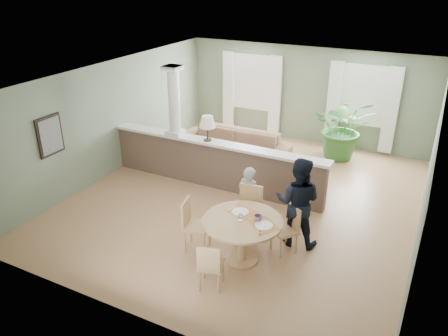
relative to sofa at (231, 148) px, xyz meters
The scene contains 12 objects.
ground 1.93m from the sofa, 54.16° to the right, with size 8.00×8.00×0.00m, color tan.
room_shell 1.96m from the sofa, 39.90° to the right, with size 7.02×8.02×2.71m.
pony_wall 1.36m from the sofa, 85.09° to the right, with size 5.32×0.38×2.70m.
sofa is the anchor object (origin of this frame).
houseplant 2.98m from the sofa, 34.66° to the left, with size 1.51×1.31×1.67m, color #306829.
dining_table 4.12m from the sofa, 61.33° to the right, with size 1.35×1.35×0.92m.
chair_far_boy 3.35m from the sofa, 58.41° to the right, with size 0.51×0.51×1.02m.
chair_far_man 3.92m from the sofa, 49.29° to the right, with size 0.56×0.56×0.88m.
chair_near 4.86m from the sofa, 67.88° to the right, with size 0.47×0.47×0.84m.
chair_side 3.80m from the sofa, 74.39° to the right, with size 0.52×0.52×0.96m.
child_person 3.05m from the sofa, 57.68° to the right, with size 0.47×0.31×1.29m, color #97969B.
man_person 3.75m from the sofa, 45.57° to the right, with size 0.82×0.64×1.69m, color black.
Camera 1 is at (3.41, -7.78, 4.65)m, focal length 35.00 mm.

